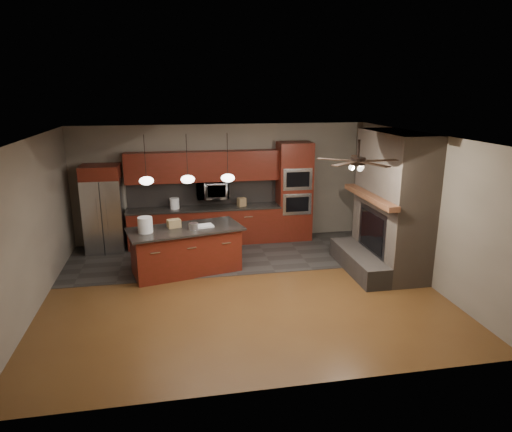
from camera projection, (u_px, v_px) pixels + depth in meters
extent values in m
plane|color=brown|center=(242.00, 288.00, 8.49)|extent=(7.00, 7.00, 0.00)
cube|color=white|center=(241.00, 137.00, 7.75)|extent=(7.00, 6.00, 0.02)
cube|color=gray|center=(223.00, 183.00, 10.96)|extent=(7.00, 0.02, 2.80)
cube|color=gray|center=(422.00, 207.00, 8.74)|extent=(0.02, 6.00, 2.80)
cube|color=gray|center=(32.00, 226.00, 7.50)|extent=(0.02, 6.00, 2.80)
cube|color=#312F2C|center=(230.00, 255.00, 10.20)|extent=(7.00, 2.40, 0.01)
cube|color=#6B5B4C|center=(393.00, 203.00, 9.04)|extent=(0.80, 2.00, 2.80)
cube|color=#423C36|center=(358.00, 262.00, 9.25)|extent=(0.50, 2.00, 0.40)
cube|color=#2D2D30|center=(373.00, 232.00, 9.13)|extent=(0.05, 1.20, 0.95)
cube|color=black|center=(372.00, 232.00, 9.13)|extent=(0.02, 1.00, 0.75)
cube|color=brown|center=(370.00, 197.00, 8.92)|extent=(0.22, 2.10, 0.10)
cube|color=#611911|center=(205.00, 226.00, 10.85)|extent=(3.55, 0.60, 0.86)
cube|color=black|center=(204.00, 208.00, 10.73)|extent=(3.59, 0.64, 0.04)
cube|color=black|center=(203.00, 192.00, 10.91)|extent=(3.55, 0.03, 0.60)
cube|color=#611911|center=(203.00, 166.00, 10.59)|extent=(3.55, 0.35, 0.70)
cube|color=#611911|center=(294.00, 192.00, 11.03)|extent=(0.80, 0.60, 2.38)
cube|color=silver|center=(297.00, 204.00, 10.81)|extent=(0.70, 0.03, 0.52)
cube|color=black|center=(297.00, 204.00, 10.79)|extent=(0.55, 0.02, 0.35)
cube|color=silver|center=(298.00, 179.00, 10.65)|extent=(0.70, 0.03, 0.52)
cube|color=black|center=(298.00, 179.00, 10.63)|extent=(0.55, 0.02, 0.35)
imported|color=silver|center=(212.00, 190.00, 10.70)|extent=(0.73, 0.41, 0.50)
cube|color=silver|center=(104.00, 215.00, 10.27)|extent=(0.84, 0.72, 1.68)
cube|color=#2D2D30|center=(102.00, 220.00, 9.92)|extent=(0.02, 0.02, 1.66)
cube|color=silver|center=(97.00, 218.00, 9.88)|extent=(0.03, 0.03, 0.84)
cube|color=silver|center=(106.00, 217.00, 9.92)|extent=(0.03, 0.03, 0.84)
cube|color=#611911|center=(100.00, 172.00, 10.00)|extent=(0.84, 0.72, 0.30)
cube|color=#611911|center=(186.00, 251.00, 9.16)|extent=(2.21, 1.30, 0.88)
cube|color=black|center=(185.00, 229.00, 9.04)|extent=(2.39, 1.48, 0.04)
cylinder|color=white|center=(145.00, 225.00, 8.73)|extent=(0.29, 0.29, 0.30)
cylinder|color=silver|center=(194.00, 226.00, 8.95)|extent=(0.25, 0.25, 0.12)
cube|color=white|center=(204.00, 226.00, 9.13)|extent=(0.39, 0.31, 0.03)
cube|color=#977A4E|center=(174.00, 223.00, 9.08)|extent=(0.29, 0.25, 0.16)
cylinder|color=white|center=(175.00, 203.00, 10.57)|extent=(0.29, 0.29, 0.25)
cube|color=#90714A|center=(242.00, 202.00, 10.81)|extent=(0.22, 0.20, 0.20)
cylinder|color=black|center=(145.00, 156.00, 8.22)|extent=(0.01, 0.01, 0.78)
ellipsoid|color=white|center=(146.00, 181.00, 8.34)|extent=(0.26, 0.26, 0.16)
cylinder|color=black|center=(187.00, 155.00, 8.36)|extent=(0.01, 0.01, 0.78)
ellipsoid|color=white|center=(188.00, 179.00, 8.48)|extent=(0.26, 0.26, 0.16)
cylinder|color=black|center=(227.00, 154.00, 8.49)|extent=(0.01, 0.01, 0.78)
ellipsoid|color=white|center=(228.00, 178.00, 8.61)|extent=(0.26, 0.26, 0.16)
cylinder|color=black|center=(359.00, 149.00, 7.34)|extent=(0.04, 0.04, 0.30)
cylinder|color=black|center=(358.00, 161.00, 7.40)|extent=(0.24, 0.24, 0.12)
cube|color=black|center=(380.00, 160.00, 7.46)|extent=(0.60, 0.12, 0.01)
cube|color=black|center=(356.00, 158.00, 7.76)|extent=(0.30, 0.61, 0.01)
cube|color=black|center=(335.00, 160.00, 7.56)|extent=(0.56, 0.45, 0.01)
cube|color=black|center=(345.00, 164.00, 7.13)|extent=(0.56, 0.45, 0.01)
cube|color=black|center=(374.00, 164.00, 7.08)|extent=(0.30, 0.61, 0.01)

